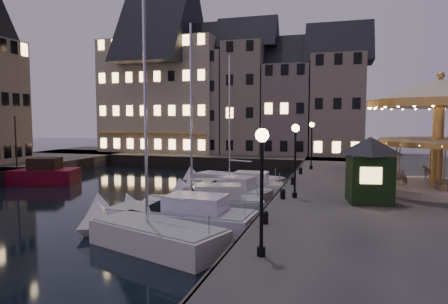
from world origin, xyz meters
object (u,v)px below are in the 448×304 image
(streetlamp_c, at_px, (312,139))
(bollard_c, at_px, (293,180))
(bollard_b, at_px, (283,194))
(ticket_kiosk, at_px, (370,158))
(bollard_a, at_px, (265,217))
(motorboat_a, at_px, (148,235))
(streetlamp_a, at_px, (262,173))
(red_fishing_boat, at_px, (31,176))
(motorboat_e, at_px, (236,189))
(motorboat_c, at_px, (197,206))
(carousel, at_px, (439,113))
(motorboat_b, at_px, (172,219))
(streetlamp_b, at_px, (295,150))
(bollard_d, at_px, (301,170))
(motorboat_d, at_px, (222,195))
(motorboat_f, at_px, (231,182))

(streetlamp_c, xyz_separation_m, bollard_c, (-0.60, -9.00, -2.41))
(bollard_b, bearing_deg, ticket_kiosk, 4.30)
(bollard_a, xyz_separation_m, motorboat_a, (-5.20, -0.62, -1.06))
(streetlamp_a, bearing_deg, red_fishing_boat, 145.52)
(motorboat_e, distance_m, ticket_kiosk, 10.81)
(streetlamp_c, bearing_deg, bollard_a, -91.76)
(motorboat_c, bearing_deg, carousel, 21.26)
(motorboat_b, distance_m, motorboat_e, 9.35)
(motorboat_c, bearing_deg, streetlamp_b, 9.67)
(bollard_c, relative_size, motorboat_b, 0.06)
(bollard_c, bearing_deg, bollard_d, 90.00)
(streetlamp_c, bearing_deg, bollard_b, -92.45)
(bollard_b, xyz_separation_m, motorboat_b, (-5.21, -3.42, -0.96))
(bollard_c, bearing_deg, motorboat_c, -132.31)
(streetlamp_b, xyz_separation_m, red_fishing_boat, (-24.01, 6.49, -3.30))
(streetlamp_b, relative_size, bollard_a, 7.32)
(motorboat_d, bearing_deg, streetlamp_a, -68.28)
(streetlamp_b, height_order, motorboat_b, streetlamp_b)
(bollard_c, xyz_separation_m, red_fishing_boat, (-23.41, 1.99, -0.89))
(bollard_c, xyz_separation_m, bollard_d, (0.00, 5.50, 0.00))
(streetlamp_c, height_order, bollard_b, streetlamp_c)
(bollard_a, bearing_deg, carousel, 49.90)
(motorboat_b, xyz_separation_m, motorboat_f, (-0.41, 13.16, -0.12))
(streetlamp_b, distance_m, bollard_c, 5.14)
(bollard_c, distance_m, motorboat_c, 7.42)
(ticket_kiosk, bearing_deg, motorboat_c, -175.26)
(bollard_a, distance_m, red_fishing_boat, 26.55)
(bollard_c, relative_size, motorboat_d, 0.08)
(motorboat_b, relative_size, motorboat_e, 1.23)
(motorboat_c, bearing_deg, bollard_b, 5.15)
(motorboat_a, distance_m, motorboat_c, 5.68)
(bollard_d, relative_size, red_fishing_boat, 0.06)
(motorboat_c, bearing_deg, streetlamp_a, -58.46)
(bollard_a, bearing_deg, motorboat_f, 110.23)
(red_fishing_boat, distance_m, ticket_kiosk, 28.90)
(motorboat_a, relative_size, motorboat_e, 1.75)
(streetlamp_c, height_order, red_fishing_boat, red_fishing_boat)
(streetlamp_a, bearing_deg, bollard_b, 93.61)
(carousel, bearing_deg, bollard_b, -150.81)
(streetlamp_c, relative_size, bollard_a, 7.32)
(streetlamp_b, relative_size, carousel, 0.50)
(streetlamp_b, bearing_deg, motorboat_f, 123.92)
(streetlamp_c, xyz_separation_m, bollard_b, (-0.60, -14.00, -2.41))
(motorboat_c, height_order, motorboat_d, motorboat_c)
(ticket_kiosk, bearing_deg, streetlamp_a, -111.87)
(bollard_a, distance_m, motorboat_b, 5.69)
(bollard_d, xyz_separation_m, red_fishing_boat, (-23.41, -3.51, -0.89))
(motorboat_d, height_order, motorboat_e, same)
(streetlamp_a, distance_m, red_fishing_boat, 29.32)
(motorboat_f, distance_m, carousel, 16.15)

